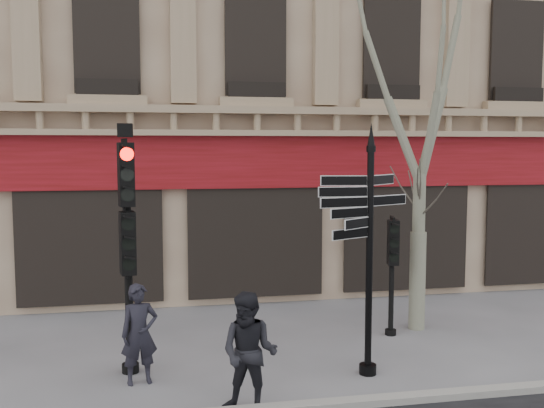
{
  "coord_description": "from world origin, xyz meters",
  "views": [
    {
      "loc": [
        -2.46,
        -9.92,
        3.95
      ],
      "look_at": [
        -0.42,
        0.6,
        2.95
      ],
      "focal_mm": 40.0,
      "sensor_mm": 36.0,
      "label": 1
    }
  ],
  "objects_px": {
    "traffic_signal_secondary": "(392,255)",
    "plane_tree": "(422,60)",
    "fingerpost": "(370,207)",
    "pedestrian_a": "(139,334)",
    "traffic_signal_main": "(127,217)",
    "pedestrian_b": "(249,353)"
  },
  "relations": [
    {
      "from": "traffic_signal_main",
      "to": "traffic_signal_secondary",
      "type": "height_order",
      "value": "traffic_signal_main"
    },
    {
      "from": "plane_tree",
      "to": "pedestrian_b",
      "type": "xyz_separation_m",
      "value": [
        -4.23,
        -3.47,
        -4.87
      ]
    },
    {
      "from": "pedestrian_b",
      "to": "traffic_signal_secondary",
      "type": "bearing_deg",
      "value": 67.92
    },
    {
      "from": "plane_tree",
      "to": "pedestrian_a",
      "type": "distance_m",
      "value": 7.92
    },
    {
      "from": "fingerpost",
      "to": "traffic_signal_main",
      "type": "xyz_separation_m",
      "value": [
        -4.08,
        0.87,
        -0.18
      ]
    },
    {
      "from": "fingerpost",
      "to": "traffic_signal_main",
      "type": "distance_m",
      "value": 4.18
    },
    {
      "from": "fingerpost",
      "to": "pedestrian_a",
      "type": "relative_size",
      "value": 2.58
    },
    {
      "from": "pedestrian_b",
      "to": "traffic_signal_main",
      "type": "bearing_deg",
      "value": 157.98
    },
    {
      "from": "traffic_signal_secondary",
      "to": "pedestrian_b",
      "type": "xyz_separation_m",
      "value": [
        -3.51,
        -3.16,
        -0.79
      ]
    },
    {
      "from": "traffic_signal_main",
      "to": "traffic_signal_secondary",
      "type": "distance_m",
      "value": 5.54
    },
    {
      "from": "fingerpost",
      "to": "traffic_signal_secondary",
      "type": "distance_m",
      "value": 2.67
    },
    {
      "from": "traffic_signal_main",
      "to": "traffic_signal_secondary",
      "type": "bearing_deg",
      "value": 2.13
    },
    {
      "from": "traffic_signal_main",
      "to": "pedestrian_a",
      "type": "relative_size",
      "value": 2.57
    },
    {
      "from": "traffic_signal_main",
      "to": "plane_tree",
      "type": "xyz_separation_m",
      "value": [
        6.05,
        1.46,
        3.03
      ]
    },
    {
      "from": "traffic_signal_secondary",
      "to": "plane_tree",
      "type": "relative_size",
      "value": 0.3
    },
    {
      "from": "traffic_signal_main",
      "to": "pedestrian_b",
      "type": "bearing_deg",
      "value": -58.01
    },
    {
      "from": "traffic_signal_main",
      "to": "pedestrian_b",
      "type": "xyz_separation_m",
      "value": [
        1.81,
        -2.01,
        -1.84
      ]
    },
    {
      "from": "traffic_signal_main",
      "to": "pedestrian_a",
      "type": "xyz_separation_m",
      "value": [
        0.18,
        -0.53,
        -1.9
      ]
    },
    {
      "from": "pedestrian_a",
      "to": "traffic_signal_secondary",
      "type": "bearing_deg",
      "value": 6.59
    },
    {
      "from": "traffic_signal_secondary",
      "to": "plane_tree",
      "type": "distance_m",
      "value": 4.15
    },
    {
      "from": "plane_tree",
      "to": "pedestrian_b",
      "type": "distance_m",
      "value": 7.33
    },
    {
      "from": "pedestrian_a",
      "to": "pedestrian_b",
      "type": "xyz_separation_m",
      "value": [
        1.63,
        -1.48,
        0.07
      ]
    }
  ]
}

